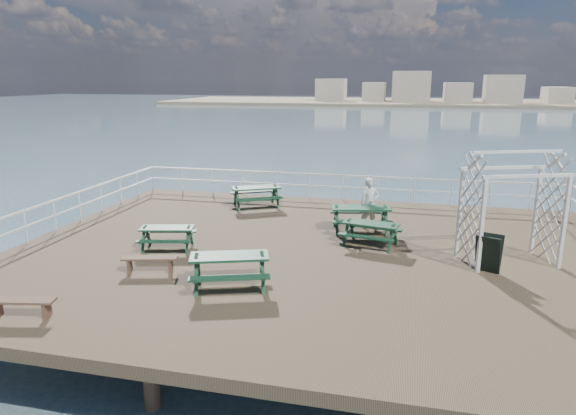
% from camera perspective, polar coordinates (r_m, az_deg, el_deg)
% --- Properties ---
extents(ground, '(18.00, 14.00, 0.30)m').
position_cam_1_polar(ground, '(15.55, 2.72, -5.35)').
color(ground, brown).
rests_on(ground, ground).
extents(sea_backdrop, '(300.00, 300.00, 9.20)m').
position_cam_1_polar(sea_backdrop, '(148.90, 17.61, 11.44)').
color(sea_backdrop, '#405E6B').
rests_on(sea_backdrop, ground).
extents(railing, '(17.77, 13.76, 1.10)m').
position_cam_1_polar(railing, '(17.69, 4.09, 0.51)').
color(railing, silver).
rests_on(railing, ground).
extents(picnic_table_a, '(2.40, 2.25, 0.92)m').
position_cam_1_polar(picnic_table_a, '(20.62, -3.57, 1.69)').
color(picnic_table_a, '#153B24').
rests_on(picnic_table_a, ground).
extents(picnic_table_b, '(1.93, 1.68, 0.82)m').
position_cam_1_polar(picnic_table_b, '(16.04, 9.18, -2.38)').
color(picnic_table_b, '#153B24').
rests_on(picnic_table_b, ground).
extents(picnic_table_c, '(2.26, 1.97, 0.95)m').
position_cam_1_polar(picnic_table_c, '(17.46, 8.07, -0.67)').
color(picnic_table_c, '#153B24').
rests_on(picnic_table_c, ground).
extents(picnic_table_d, '(1.84, 1.61, 0.77)m').
position_cam_1_polar(picnic_table_d, '(15.95, -13.28, -2.79)').
color(picnic_table_d, '#153B24').
rests_on(picnic_table_d, ground).
extents(picnic_table_e, '(2.32, 2.09, 0.94)m').
position_cam_1_polar(picnic_table_e, '(12.81, -6.51, -6.23)').
color(picnic_table_e, '#153B24').
rests_on(picnic_table_e, ground).
extents(flat_bench_near, '(1.49, 0.64, 0.42)m').
position_cam_1_polar(flat_bench_near, '(12.66, -27.51, -9.48)').
color(flat_bench_near, brown).
rests_on(flat_bench_near, ground).
extents(flat_bench_far, '(1.49, 0.71, 0.42)m').
position_cam_1_polar(flat_bench_far, '(14.25, -15.10, -5.74)').
color(flat_bench_far, brown).
rests_on(flat_bench_far, ground).
extents(trellis_arbor, '(2.87, 2.18, 3.17)m').
position_cam_1_polar(trellis_arbor, '(15.42, 23.51, -0.66)').
color(trellis_arbor, silver).
rests_on(trellis_arbor, ground).
extents(sandwich_board, '(0.76, 0.67, 1.04)m').
position_cam_1_polar(sandwich_board, '(14.70, 21.40, -4.81)').
color(sandwich_board, black).
rests_on(sandwich_board, ground).
extents(person, '(0.75, 0.63, 1.75)m').
position_cam_1_polar(person, '(17.83, 9.04, 0.48)').
color(person, silver).
rests_on(person, ground).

